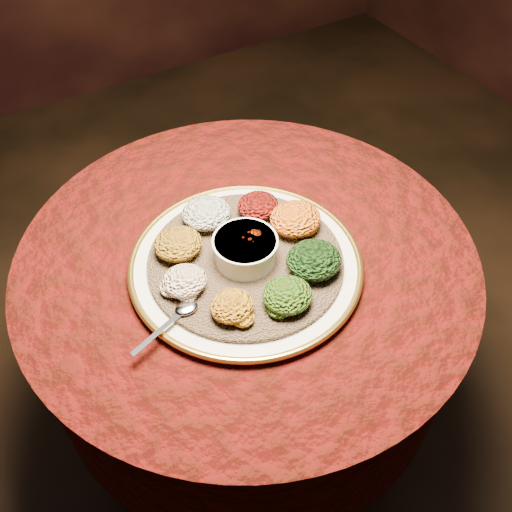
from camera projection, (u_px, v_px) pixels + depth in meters
table at (247, 305)px, 1.31m from camera, size 0.96×0.96×0.73m
platter at (246, 264)px, 1.14m from camera, size 0.58×0.58×0.02m
injera at (246, 261)px, 1.13m from camera, size 0.43×0.43×0.01m
stew_bowl at (245, 248)px, 1.11m from camera, size 0.13×0.13×0.05m
spoon at (182, 311)px, 1.04m from camera, size 0.15×0.07×0.01m
portion_ayib at (206, 213)px, 1.18m from camera, size 0.10×0.10×0.05m
portion_kitfo at (258, 206)px, 1.20m from camera, size 0.09×0.08×0.04m
portion_tikil at (295, 219)px, 1.17m from camera, size 0.11×0.10×0.05m
portion_gomen at (314, 260)px, 1.09m from camera, size 0.11×0.10×0.05m
portion_mixveg at (287, 295)px, 1.04m from camera, size 0.09×0.09×0.04m
portion_kik at (232, 306)px, 1.03m from camera, size 0.08×0.08×0.04m
portion_timatim at (185, 281)px, 1.07m from camera, size 0.08×0.08×0.04m
portion_shiro at (178, 244)px, 1.13m from camera, size 0.10×0.09×0.05m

